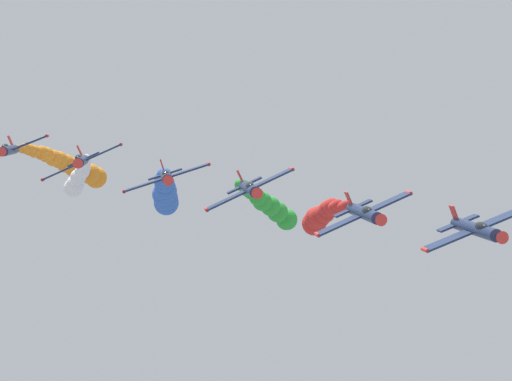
% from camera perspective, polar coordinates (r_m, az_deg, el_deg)
% --- Properties ---
extents(airplane_left_inner, '(9.04, 10.35, 3.81)m').
position_cam_1_polar(airplane_left_inner, '(76.69, 14.13, -2.45)').
color(airplane_left_inner, navy).
extents(airplane_right_inner, '(8.91, 10.35, 4.15)m').
position_cam_1_polar(airplane_right_inner, '(79.08, 7.07, -1.47)').
color(airplane_right_inner, navy).
extents(smoke_trail_right_inner, '(2.82, 16.77, 5.35)m').
position_cam_1_polar(smoke_trail_right_inner, '(96.68, 4.27, -1.68)').
color(smoke_trail_right_inner, red).
extents(airplane_left_outer, '(8.83, 10.35, 4.35)m').
position_cam_1_polar(airplane_left_outer, '(84.42, -0.43, 0.13)').
color(airplane_left_outer, navy).
extents(smoke_trail_left_outer, '(10.82, 25.75, 8.41)m').
position_cam_1_polar(smoke_trail_left_outer, '(110.80, 0.91, -1.04)').
color(smoke_trail_left_outer, green).
extents(airplane_right_outer, '(9.23, 10.35, 3.41)m').
position_cam_1_polar(airplane_right_outer, '(90.88, -5.87, 0.90)').
color(airplane_right_outer, navy).
extents(smoke_trail_right_outer, '(3.77, 26.92, 7.81)m').
position_cam_1_polar(smoke_trail_right_outer, '(116.99, -5.94, -0.11)').
color(smoke_trail_right_outer, blue).
extents(airplane_trailing, '(8.87, 10.35, 4.24)m').
position_cam_1_polar(airplane_trailing, '(96.39, -11.32, 1.90)').
color(airplane_trailing, navy).
extents(smoke_trail_trailing, '(4.73, 20.26, 6.56)m').
position_cam_1_polar(smoke_trail_trailing, '(117.80, -11.53, 0.77)').
color(smoke_trail_trailing, white).
extents(airplane_high_slot, '(8.98, 10.35, 3.96)m').
position_cam_1_polar(airplane_high_slot, '(105.19, -15.80, 2.55)').
color(airplane_high_slot, navy).
extents(smoke_trail_high_slot, '(10.36, 32.30, 7.80)m').
position_cam_1_polar(smoke_trail_high_slot, '(134.68, -11.77, 1.49)').
color(smoke_trail_high_slot, orange).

